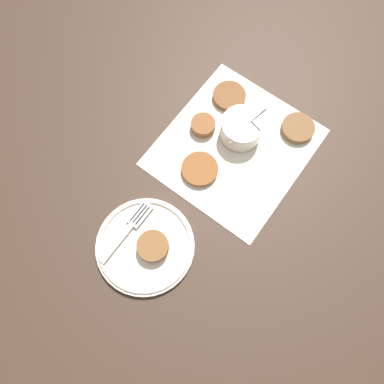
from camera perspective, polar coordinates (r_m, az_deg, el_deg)
The scene contains 10 objects.
ground_plane at distance 0.91m, azimuth 6.64°, elevation 7.71°, with size 4.00×4.00×0.00m, color #38281E.
napkin at distance 0.90m, azimuth 6.51°, elevation 6.83°, with size 0.37×0.34×0.00m.
sauce_bowl at distance 0.89m, azimuth 7.42°, elevation 9.51°, with size 0.11×0.10×0.10m.
fritter_0 at distance 0.86m, azimuth 1.19°, elevation 3.50°, with size 0.08×0.08×0.01m.
fritter_1 at distance 0.95m, azimuth 5.69°, elevation 14.34°, with size 0.08×0.08×0.01m.
fritter_2 at distance 0.94m, azimuth 15.83°, elevation 9.35°, with size 0.08×0.08×0.02m.
fritter_3 at distance 0.90m, azimuth 1.69°, elevation 10.13°, with size 0.06×0.06×0.02m.
serving_plate at distance 0.82m, azimuth -7.16°, elevation -8.14°, with size 0.21×0.21×0.02m.
fritter_on_plate at distance 0.80m, azimuth -5.98°, elevation -8.22°, with size 0.07×0.07×0.02m.
fork at distance 0.82m, azimuth -9.28°, elevation -5.04°, with size 0.16×0.03×0.00m.
Camera 1 is at (0.39, 0.13, 0.81)m, focal length 35.00 mm.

